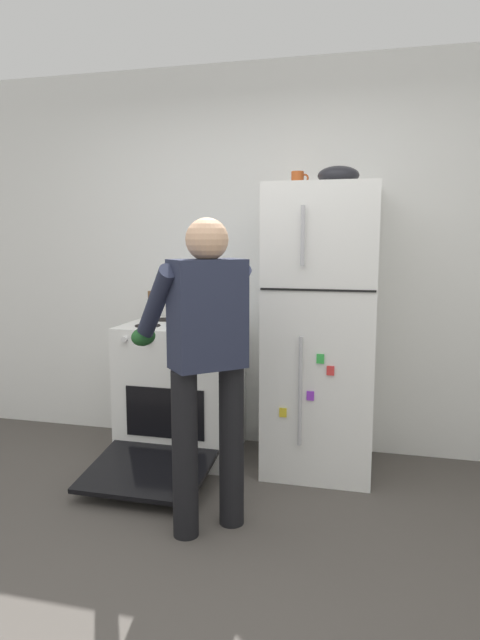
{
  "coord_description": "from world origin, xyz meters",
  "views": [
    {
      "loc": [
        0.76,
        -1.95,
        1.5
      ],
      "look_at": [
        -0.06,
        1.32,
        1.0
      ],
      "focal_mm": 30.91,
      "sensor_mm": 36.0,
      "label": 1
    }
  ],
  "objects": [
    {
      "name": "kitchen_wall_back",
      "position": [
        0.0,
        1.95,
        1.35
      ],
      "size": [
        6.0,
        0.1,
        2.7
      ],
      "primitive_type": "cube",
      "color": "white",
      "rests_on": "ground"
    },
    {
      "name": "red_pot",
      "position": [
        -0.38,
        1.52,
        0.99
      ],
      "size": [
        0.38,
        0.28,
        0.13
      ],
      "color": "#19479E",
      "rests_on": "stove_range"
    },
    {
      "name": "ground",
      "position": [
        0.0,
        0.0,
        0.0
      ],
      "size": [
        8.0,
        8.0,
        0.0
      ],
      "primitive_type": "plane",
      "color": "#4C4742"
    },
    {
      "name": "refrigerator",
      "position": [
        0.42,
        1.57,
        0.91
      ],
      "size": [
        0.68,
        0.72,
        1.83
      ],
      "color": "white",
      "rests_on": "ground"
    },
    {
      "name": "person_cook",
      "position": [
        -0.07,
        0.64,
        0.96
      ],
      "size": [
        0.69,
        0.72,
        1.6
      ],
      "color": "black",
      "rests_on": "ground"
    },
    {
      "name": "mixing_bowl",
      "position": [
        0.5,
        1.57,
        1.88
      ],
      "size": [
        0.25,
        0.25,
        0.11
      ],
      "primitive_type": "ellipsoid",
      "color": "black",
      "rests_on": "refrigerator"
    },
    {
      "name": "stove_range",
      "position": [
        -0.54,
        1.55,
        0.45
      ],
      "size": [
        0.76,
        1.23,
        0.93
      ],
      "color": "white",
      "rests_on": "ground"
    },
    {
      "name": "coffee_mug",
      "position": [
        0.24,
        1.62,
        1.87
      ],
      "size": [
        0.11,
        0.08,
        0.1
      ],
      "color": "#B24C1E",
      "rests_on": "refrigerator"
    },
    {
      "name": "pepper_mill",
      "position": [
        -0.84,
        1.77,
        1.02
      ],
      "size": [
        0.05,
        0.05,
        0.19
      ],
      "primitive_type": "cylinder",
      "color": "brown",
      "rests_on": "stove_range"
    }
  ]
}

